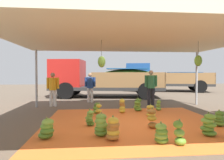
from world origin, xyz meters
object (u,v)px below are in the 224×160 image
object	(u,v)px
banana_bunch_2	(101,126)
banana_bunch_15	(151,111)
banana_bunch_4	(179,134)
banana_bunch_13	(113,129)
banana_bunch_9	(97,108)
banana_bunch_1	(209,125)
banana_bunch_3	(138,105)
banana_bunch_11	(161,134)
cargo_truck_main	(103,78)
cargo_truck_far	(163,78)
banana_bunch_0	(152,119)
banana_bunch_8	(47,129)
banana_bunch_14	(90,119)
worker_0	(151,85)
banana_bunch_7	(158,106)
worker_1	(53,87)
banana_bunch_6	(122,106)
worker_2	(90,85)
banana_bunch_12	(99,111)
banana_bunch_5	(219,119)

from	to	relation	value
banana_bunch_2	banana_bunch_15	distance (m)	2.75
banana_bunch_4	banana_bunch_13	distance (m)	1.44
banana_bunch_9	banana_bunch_15	distance (m)	2.02
banana_bunch_1	banana_bunch_3	world-z (taller)	banana_bunch_1
banana_bunch_4	banana_bunch_1	bearing A→B (deg)	29.39
banana_bunch_4	banana_bunch_11	distance (m)	0.37
cargo_truck_main	cargo_truck_far	world-z (taller)	same
banana_bunch_0	banana_bunch_8	distance (m)	2.80
banana_bunch_0	banana_bunch_14	bearing A→B (deg)	168.05
banana_bunch_3	worker_0	distance (m)	1.94
banana_bunch_7	worker_1	size ratio (longest dim) A/B	0.30
banana_bunch_8	banana_bunch_13	distance (m)	1.54
banana_bunch_6	worker_2	distance (m)	3.35
banana_bunch_11	cargo_truck_far	distance (m)	13.51
banana_bunch_0	worker_0	xyz separation A→B (m)	(1.14, 4.00, 0.73)
banana_bunch_12	banana_bunch_5	bearing A→B (deg)	-23.16
banana_bunch_3	banana_bunch_11	world-z (taller)	banana_bunch_3
banana_bunch_8	worker_1	xyz separation A→B (m)	(-0.79, 4.70, 0.69)
banana_bunch_1	banana_bunch_9	xyz separation A→B (m)	(-2.67, 2.98, -0.06)
banana_bunch_5	worker_0	xyz separation A→B (m)	(-0.84, 4.01, 0.77)
banana_bunch_1	banana_bunch_7	bearing A→B (deg)	92.29
banana_bunch_7	banana_bunch_13	world-z (taller)	banana_bunch_13
banana_bunch_9	banana_bunch_15	world-z (taller)	banana_bunch_15
banana_bunch_6	worker_1	xyz separation A→B (m)	(-2.98, 1.86, 0.65)
worker_2	banana_bunch_2	bearing A→B (deg)	-86.47
banana_bunch_1	worker_0	world-z (taller)	worker_0
banana_bunch_3	banana_bunch_5	world-z (taller)	banana_bunch_3
banana_bunch_1	banana_bunch_15	bearing A→B (deg)	109.09
banana_bunch_6	banana_bunch_3	bearing A→B (deg)	25.61
banana_bunch_0	banana_bunch_14	world-z (taller)	banana_bunch_0
banana_bunch_9	worker_0	distance (m)	3.32
banana_bunch_8	banana_bunch_1	bearing A→B (deg)	-2.04
banana_bunch_12	cargo_truck_far	size ratio (longest dim) A/B	0.07
banana_bunch_13	banana_bunch_6	bearing A→B (deg)	77.89
banana_bunch_15	worker_0	xyz separation A→B (m)	(0.76, 2.55, 0.79)
cargo_truck_main	worker_0	bearing A→B (deg)	-57.98
banana_bunch_2	banana_bunch_7	xyz separation A→B (m)	(2.47, 3.12, -0.05)
banana_bunch_2	banana_bunch_15	xyz separation A→B (m)	(1.83, 2.05, -0.07)
banana_bunch_8	banana_bunch_11	distance (m)	2.60
banana_bunch_7	banana_bunch_11	bearing A→B (deg)	-107.68
banana_bunch_12	banana_bunch_11	bearing A→B (deg)	-64.76
banana_bunch_9	banana_bunch_15	xyz separation A→B (m)	(1.89, -0.72, -0.00)
banana_bunch_3	banana_bunch_12	world-z (taller)	banana_bunch_3
banana_bunch_5	banana_bunch_15	size ratio (longest dim) A/B	1.07
worker_2	banana_bunch_12	bearing A→B (deg)	-84.48
banana_bunch_2	banana_bunch_14	xyz separation A→B (m)	(-0.29, 0.97, -0.04)
worker_2	banana_bunch_8	bearing A→B (deg)	-98.78
banana_bunch_0	banana_bunch_15	bearing A→B (deg)	75.44
worker_0	worker_1	distance (m)	4.64
banana_bunch_14	banana_bunch_3	bearing A→B (deg)	48.44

